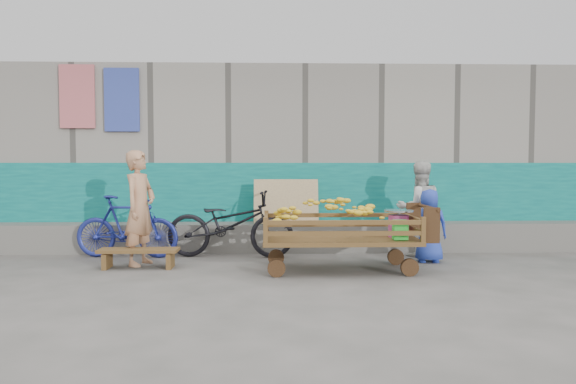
{
  "coord_description": "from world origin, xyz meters",
  "views": [
    {
      "loc": [
        0.1,
        -5.71,
        1.36
      ],
      "look_at": [
        0.3,
        1.2,
        1.0
      ],
      "focal_mm": 32.0,
      "sensor_mm": 36.0,
      "label": 1
    }
  ],
  "objects_px": {
    "child": "(429,226)",
    "bicycle_dark": "(230,224)",
    "vendor_man": "(140,208)",
    "bench": "(139,254)",
    "woman": "(419,209)",
    "banana_cart": "(337,223)",
    "bicycle_blue": "(127,227)"
  },
  "relations": [
    {
      "from": "banana_cart",
      "to": "vendor_man",
      "type": "xyz_separation_m",
      "value": [
        -2.64,
        0.48,
        0.16
      ]
    },
    {
      "from": "bench",
      "to": "woman",
      "type": "relative_size",
      "value": 0.73
    },
    {
      "from": "vendor_man",
      "to": "banana_cart",
      "type": "bearing_deg",
      "value": -82.29
    },
    {
      "from": "banana_cart",
      "to": "bicycle_blue",
      "type": "distance_m",
      "value": 3.14
    },
    {
      "from": "child",
      "to": "bicycle_blue",
      "type": "relative_size",
      "value": 0.67
    },
    {
      "from": "banana_cart",
      "to": "woman",
      "type": "xyz_separation_m",
      "value": [
        1.37,
        1.05,
        0.09
      ]
    },
    {
      "from": "child",
      "to": "bicycle_blue",
      "type": "bearing_deg",
      "value": 0.04
    },
    {
      "from": "vendor_man",
      "to": "bicycle_blue",
      "type": "height_order",
      "value": "vendor_man"
    },
    {
      "from": "banana_cart",
      "to": "child",
      "type": "xyz_separation_m",
      "value": [
        1.37,
        0.55,
        -0.1
      ]
    },
    {
      "from": "banana_cart",
      "to": "woman",
      "type": "height_order",
      "value": "woman"
    },
    {
      "from": "banana_cart",
      "to": "vendor_man",
      "type": "height_order",
      "value": "vendor_man"
    },
    {
      "from": "child",
      "to": "bicycle_dark",
      "type": "xyz_separation_m",
      "value": [
        -2.82,
        0.47,
        -0.02
      ]
    },
    {
      "from": "bench",
      "to": "bicycle_blue",
      "type": "height_order",
      "value": "bicycle_blue"
    },
    {
      "from": "woman",
      "to": "bicycle_dark",
      "type": "distance_m",
      "value": 2.83
    },
    {
      "from": "woman",
      "to": "bench",
      "type": "bearing_deg",
      "value": 5.31
    },
    {
      "from": "vendor_man",
      "to": "child",
      "type": "bearing_deg",
      "value": -71.05
    },
    {
      "from": "banana_cart",
      "to": "child",
      "type": "relative_size",
      "value": 2.08
    },
    {
      "from": "vendor_man",
      "to": "woman",
      "type": "relative_size",
      "value": 1.1
    },
    {
      "from": "child",
      "to": "bicycle_blue",
      "type": "height_order",
      "value": "child"
    },
    {
      "from": "banana_cart",
      "to": "bench",
      "type": "relative_size",
      "value": 2.07
    },
    {
      "from": "banana_cart",
      "to": "bench",
      "type": "bearing_deg",
      "value": 174.87
    },
    {
      "from": "vendor_man",
      "to": "child",
      "type": "distance_m",
      "value": 4.01
    },
    {
      "from": "vendor_man",
      "to": "bicycle_dark",
      "type": "distance_m",
      "value": 1.33
    },
    {
      "from": "bicycle_blue",
      "to": "vendor_man",
      "type": "bearing_deg",
      "value": -142.82
    },
    {
      "from": "banana_cart",
      "to": "vendor_man",
      "type": "bearing_deg",
      "value": 169.76
    },
    {
      "from": "child",
      "to": "bicycle_dark",
      "type": "relative_size",
      "value": 0.55
    },
    {
      "from": "bench",
      "to": "child",
      "type": "relative_size",
      "value": 1.01
    },
    {
      "from": "bench",
      "to": "bicycle_dark",
      "type": "bearing_deg",
      "value": 34.5
    },
    {
      "from": "vendor_man",
      "to": "woman",
      "type": "bearing_deg",
      "value": -63.92
    },
    {
      "from": "banana_cart",
      "to": "bicycle_blue",
      "type": "relative_size",
      "value": 1.4
    },
    {
      "from": "bench",
      "to": "bicycle_dark",
      "type": "distance_m",
      "value": 1.42
    },
    {
      "from": "banana_cart",
      "to": "bench",
      "type": "xyz_separation_m",
      "value": [
        -2.6,
        0.23,
        -0.43
      ]
    }
  ]
}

